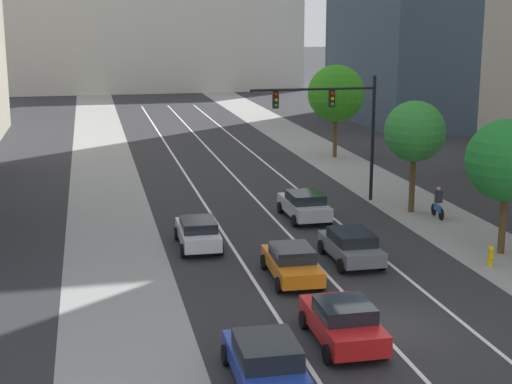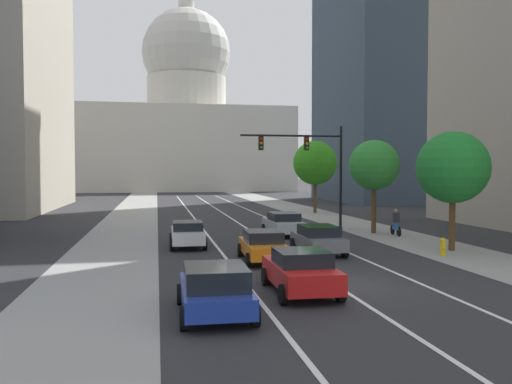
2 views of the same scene
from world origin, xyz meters
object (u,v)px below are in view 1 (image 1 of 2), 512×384
object	(u,v)px
car_gray	(351,245)
street_tree_mid_right	(336,93)
traffic_signal_mast	(337,115)
car_white	(198,232)
street_tree_near_right	(507,161)
car_blue	(265,359)
street_tree_far_right	(415,132)
car_orange	(292,262)
car_red	(343,322)
fire_hydrant	(491,256)
cyclist	(438,203)
car_silver	(304,205)

from	to	relation	value
car_gray	street_tree_mid_right	xyz separation A→B (m)	(7.38, 24.95, 4.15)
traffic_signal_mast	car_white	bearing A→B (deg)	-141.24
car_white	street_tree_near_right	bearing A→B (deg)	-104.87
car_blue	street_tree_far_right	size ratio (longest dim) A/B	0.67
car_white	street_tree_near_right	distance (m)	14.49
car_blue	car_gray	xyz separation A→B (m)	(6.33, 10.49, -0.01)
car_orange	car_red	size ratio (longest dim) A/B	1.05
car_gray	street_tree_far_right	world-z (taller)	street_tree_far_right
street_tree_far_right	car_orange	bearing A→B (deg)	-134.89
car_gray	street_tree_mid_right	bearing A→B (deg)	-16.49
car_blue	traffic_signal_mast	xyz separation A→B (m)	(9.17, 21.42, 4.35)
street_tree_mid_right	street_tree_far_right	bearing A→B (deg)	-93.80
car_blue	car_white	bearing A→B (deg)	0.80
fire_hydrant	cyclist	bearing A→B (deg)	80.65
car_gray	car_red	bearing A→B (deg)	158.99
car_silver	fire_hydrant	world-z (taller)	car_silver
car_blue	cyclist	size ratio (longest dim) A/B	2.41
car_gray	cyclist	bearing A→B (deg)	-48.79
car_silver	traffic_signal_mast	xyz separation A→B (m)	(2.84, 3.37, 4.34)
car_gray	street_tree_near_right	world-z (taller)	street_tree_near_right
traffic_signal_mast	car_gray	bearing A→B (deg)	-104.59
street_tree_far_right	traffic_signal_mast	bearing A→B (deg)	137.04
car_red	cyclist	size ratio (longest dim) A/B	2.46
car_red	street_tree_far_right	xyz separation A→B (m)	(9.40, 16.01, 3.74)
car_red	car_gray	xyz separation A→B (m)	(3.16, 8.25, -0.01)
car_red	car_gray	distance (m)	8.83
car_red	street_tree_far_right	size ratio (longest dim) A/B	0.68
car_blue	street_tree_far_right	xyz separation A→B (m)	(12.57, 18.25, 3.74)
car_blue	car_gray	size ratio (longest dim) A/B	1.00
traffic_signal_mast	cyclist	xyz separation A→B (m)	(4.26, -4.70, -4.27)
fire_hydrant	street_tree_far_right	bearing A→B (deg)	87.23
car_silver	street_tree_far_right	size ratio (longest dim) A/B	0.70
car_red	traffic_signal_mast	xyz separation A→B (m)	(6.01, 19.17, 4.35)
car_white	fire_hydrant	bearing A→B (deg)	-113.22
car_orange	cyclist	world-z (taller)	cyclist
car_blue	traffic_signal_mast	world-z (taller)	traffic_signal_mast
car_gray	fire_hydrant	distance (m)	6.07
street_tree_near_right	car_white	bearing A→B (deg)	164.24
car_red	car_gray	world-z (taller)	car_red
car_gray	fire_hydrant	xyz separation A→B (m)	(5.77, -1.86, -0.30)
car_blue	car_orange	bearing A→B (deg)	-18.95
street_tree_near_right	street_tree_far_right	xyz separation A→B (m)	(-0.94, 8.02, 0.19)
traffic_signal_mast	street_tree_mid_right	distance (m)	14.74
cyclist	traffic_signal_mast	bearing A→B (deg)	45.38
street_tree_near_right	car_red	bearing A→B (deg)	-142.32
car_orange	car_white	world-z (taller)	car_white
car_gray	street_tree_far_right	size ratio (longest dim) A/B	0.67
car_gray	car_white	bearing A→B (deg)	60.66
fire_hydrant	street_tree_far_right	size ratio (longest dim) A/B	0.15
car_gray	traffic_signal_mast	xyz separation A→B (m)	(2.84, 10.92, 4.36)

